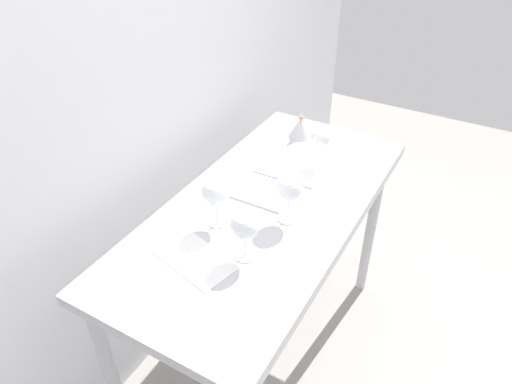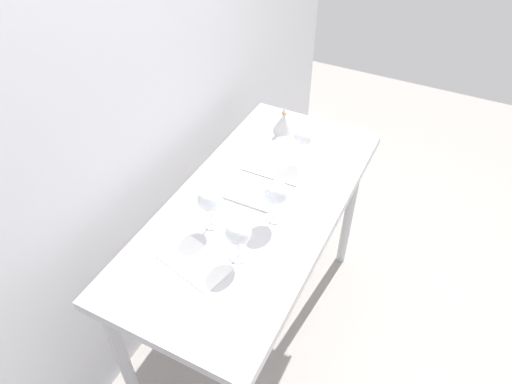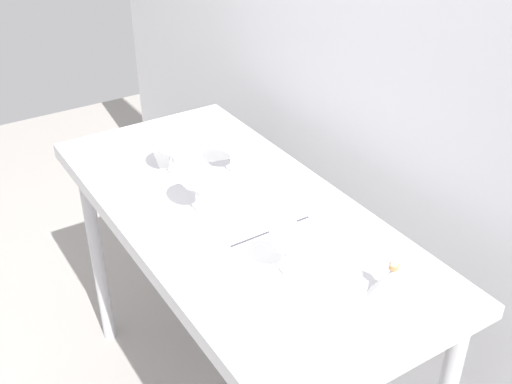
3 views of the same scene
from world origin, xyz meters
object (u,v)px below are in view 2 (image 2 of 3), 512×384
wine_glass_far_left (210,200)px  open_notebook (268,179)px  wine_glass_near_left (238,233)px  decanter_funnel (284,122)px  wine_glass_near_center (276,194)px  wine_glass_near_right (303,138)px  tasting_sheet_upper (194,261)px

wine_glass_far_left → open_notebook: 0.37m
wine_glass_near_left → decanter_funnel: (0.81, 0.19, -0.08)m
wine_glass_near_center → wine_glass_near_right: 0.38m
wine_glass_near_right → decanter_funnel: bearing=42.1°
wine_glass_near_left → wine_glass_far_left: (0.09, 0.17, 0.01)m
wine_glass_near_left → wine_glass_near_center: wine_glass_near_center is taller
wine_glass_near_right → open_notebook: 0.23m
wine_glass_near_left → open_notebook: (0.43, 0.09, -0.12)m
wine_glass_near_right → open_notebook: bearing=156.8°
decanter_funnel → open_notebook: bearing=-165.7°
wine_glass_near_left → wine_glass_near_right: (0.62, 0.02, 0.00)m
open_notebook → tasting_sheet_upper: size_ratio=1.41×
wine_glass_near_center → decanter_funnel: size_ratio=1.38×
wine_glass_near_center → decanter_funnel: wine_glass_near_center is taller
wine_glass_near_left → wine_glass_near_center: size_ratio=0.96×
wine_glass_near_right → tasting_sheet_upper: size_ratio=0.65×
decanter_funnel → wine_glass_near_left: bearing=-166.9°
wine_glass_far_left → tasting_sheet_upper: size_ratio=0.67×
open_notebook → wine_glass_near_center: bearing=-148.0°
wine_glass_near_left → wine_glass_far_left: size_ratio=0.96×
open_notebook → tasting_sheet_upper: 0.53m
wine_glass_near_center → wine_glass_near_right: (0.38, 0.05, -0.00)m
wine_glass_far_left → wine_glass_near_left: bearing=-118.9°
wine_glass_near_right → open_notebook: size_ratio=0.46×
open_notebook → wine_glass_near_left: bearing=-168.7°
wine_glass_near_left → decanter_funnel: 0.83m
wine_glass_near_left → wine_glass_near_right: bearing=1.4°
wine_glass_far_left → tasting_sheet_upper: (-0.18, -0.04, -0.13)m
wine_glass_near_center → decanter_funnel: bearing=21.2°
wine_glass_near_center → open_notebook: wine_glass_near_center is taller
open_notebook → wine_glass_far_left: bearing=166.8°
wine_glass_near_right → open_notebook: (-0.18, 0.08, -0.12)m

